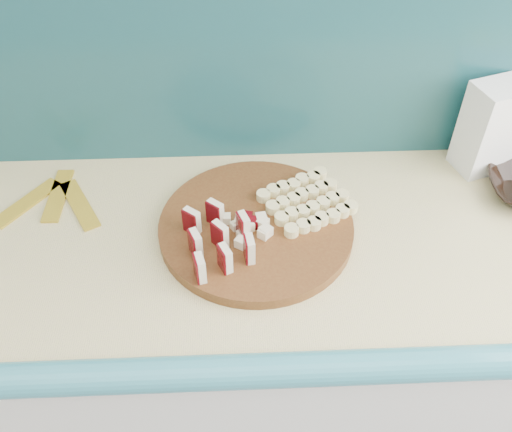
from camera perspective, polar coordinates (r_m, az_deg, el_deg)
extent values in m
cube|color=white|center=(1.54, -3.88, -14.46)|extent=(2.20, 0.60, 0.88)
cube|color=#DDD181|center=(1.18, -4.94, -3.00)|extent=(2.20, 0.60, 0.03)
cube|color=teal|center=(1.00, -5.28, -15.81)|extent=(2.20, 0.06, 0.03)
cube|color=teal|center=(1.24, -5.45, 15.40)|extent=(2.20, 0.02, 0.50)
cylinder|color=#49250F|center=(1.17, 0.00, -1.13)|extent=(0.53, 0.53, 0.02)
cube|color=beige|center=(1.05, -5.56, -5.18)|extent=(0.03, 0.04, 0.05)
cube|color=#4A050A|center=(1.05, -6.01, -5.35)|extent=(0.02, 0.03, 0.05)
cube|color=beige|center=(1.09, -5.99, -2.73)|extent=(0.03, 0.04, 0.05)
cube|color=#4A050A|center=(1.09, -6.42, -2.89)|extent=(0.02, 0.03, 0.05)
cube|color=beige|center=(1.14, -6.39, -0.46)|extent=(0.03, 0.04, 0.05)
cube|color=#4A050A|center=(1.13, -6.81, -0.61)|extent=(0.02, 0.03, 0.05)
cube|color=beige|center=(1.06, -3.04, -4.23)|extent=(0.03, 0.04, 0.05)
cube|color=#4A050A|center=(1.06, -3.48, -4.40)|extent=(0.02, 0.03, 0.05)
cube|color=beige|center=(1.10, -3.57, -1.85)|extent=(0.03, 0.04, 0.05)
cube|color=#4A050A|center=(1.10, -3.99, -2.00)|extent=(0.02, 0.03, 0.05)
cube|color=beige|center=(1.15, -4.06, 0.36)|extent=(0.03, 0.04, 0.05)
cube|color=#4A050A|center=(1.15, -4.47, 0.22)|extent=(0.02, 0.03, 0.05)
cube|color=beige|center=(1.08, -0.59, -3.30)|extent=(0.03, 0.04, 0.05)
cube|color=#4A050A|center=(1.07, -1.02, -3.46)|extent=(0.02, 0.03, 0.05)
cube|color=beige|center=(1.12, -1.21, -0.98)|extent=(0.03, 0.04, 0.05)
cube|color=#4A050A|center=(1.12, -1.62, -1.13)|extent=(0.02, 0.03, 0.05)
cube|color=beige|center=(1.15, -0.69, -0.61)|extent=(0.02, 0.02, 0.02)
cube|color=beige|center=(1.16, -0.55, -0.30)|extent=(0.02, 0.02, 0.02)
cube|color=#4A050A|center=(1.16, -0.75, 0.07)|extent=(0.02, 0.02, 0.02)
cube|color=beige|center=(1.16, -1.14, -0.38)|extent=(0.02, 0.02, 0.02)
cube|color=beige|center=(1.16, -1.55, -0.21)|extent=(0.02, 0.02, 0.02)
cube|color=beige|center=(1.16, -2.13, -0.25)|extent=(0.02, 0.02, 0.02)
cube|color=beige|center=(1.15, -1.67, -0.68)|extent=(0.02, 0.02, 0.02)
cube|color=beige|center=(1.14, -2.03, -0.93)|extent=(0.02, 0.02, 0.02)
cube|color=#4A050A|center=(1.14, -2.16, -1.38)|extent=(0.02, 0.02, 0.02)
cube|color=beige|center=(1.14, -1.39, -1.20)|extent=(0.02, 0.02, 0.02)
cube|color=beige|center=(1.13, -1.13, -1.54)|extent=(0.02, 0.02, 0.02)
cube|color=beige|center=(1.14, -0.91, -1.02)|extent=(0.02, 0.02, 0.02)
cube|color=beige|center=(1.14, -0.49, -1.15)|extent=(0.02, 0.02, 0.02)
cube|color=beige|center=(1.14, 0.06, -1.04)|extent=(0.02, 0.02, 0.02)
cube|color=#4A050A|center=(1.15, -0.55, -0.72)|extent=(0.02, 0.02, 0.02)
cylinder|color=#E1D389|center=(1.14, 3.62, -1.46)|extent=(0.03, 0.03, 0.02)
cylinder|color=#E1D389|center=(1.15, 4.66, -1.06)|extent=(0.03, 0.03, 0.02)
cylinder|color=#E1D389|center=(1.16, 5.68, -0.67)|extent=(0.03, 0.03, 0.02)
cylinder|color=#E1D389|center=(1.17, 6.68, -0.29)|extent=(0.03, 0.03, 0.02)
cylinder|color=#E1D389|center=(1.18, 7.66, 0.09)|extent=(0.03, 0.03, 0.02)
cylinder|color=#E1D389|center=(1.19, 8.63, 0.47)|extent=(0.03, 0.03, 0.02)
cylinder|color=#E1D389|center=(1.20, 9.57, 0.83)|extent=(0.03, 0.03, 0.02)
cylinder|color=#E1D389|center=(1.16, 2.64, -0.20)|extent=(0.03, 0.03, 0.02)
cylinder|color=#E1D389|center=(1.17, 3.66, 0.18)|extent=(0.03, 0.03, 0.02)
cylinder|color=#E1D389|center=(1.18, 4.67, 0.55)|extent=(0.03, 0.03, 0.02)
cylinder|color=#E1D389|center=(1.19, 5.66, 0.92)|extent=(0.03, 0.03, 0.02)
cylinder|color=#E1D389|center=(1.20, 6.63, 1.28)|extent=(0.03, 0.03, 0.02)
cylinder|color=#E1D389|center=(1.21, 7.59, 1.64)|extent=(0.03, 0.03, 0.02)
cylinder|color=#E1D389|center=(1.22, 8.53, 1.99)|extent=(0.03, 0.03, 0.02)
cylinder|color=#E1D389|center=(1.19, 1.70, 1.00)|extent=(0.03, 0.03, 0.02)
cylinder|color=#E1D389|center=(1.19, 2.70, 1.37)|extent=(0.03, 0.03, 0.02)
cylinder|color=#E1D389|center=(1.20, 3.70, 1.73)|extent=(0.03, 0.03, 0.02)
cylinder|color=#E1D389|center=(1.21, 4.68, 2.08)|extent=(0.03, 0.03, 0.02)
cylinder|color=#E1D389|center=(1.22, 5.64, 2.42)|extent=(0.03, 0.03, 0.02)
cylinder|color=#E1D389|center=(1.23, 6.59, 2.76)|extent=(0.03, 0.03, 0.02)
cylinder|color=#E1D389|center=(1.24, 7.52, 3.10)|extent=(0.03, 0.03, 0.02)
cylinder|color=#E1D389|center=(1.21, 0.79, 2.16)|extent=(0.03, 0.03, 0.02)
cylinder|color=#E1D389|center=(1.22, 1.79, 2.51)|extent=(0.03, 0.03, 0.02)
cylinder|color=#E1D389|center=(1.23, 2.77, 2.85)|extent=(0.03, 0.03, 0.02)
cylinder|color=#E1D389|center=(1.24, 3.73, 3.19)|extent=(0.03, 0.03, 0.02)
cylinder|color=#E1D389|center=(1.25, 4.68, 3.52)|extent=(0.03, 0.03, 0.02)
cylinder|color=#E1D389|center=(1.26, 5.62, 3.84)|extent=(0.03, 0.03, 0.02)
cylinder|color=#E1D389|center=(1.27, 6.54, 4.16)|extent=(0.03, 0.03, 0.02)
cube|color=white|center=(1.38, 22.54, 8.20)|extent=(0.15, 0.12, 0.21)
cube|color=gold|center=(1.33, -21.92, 1.25)|extent=(0.13, 0.16, 0.01)
cube|color=gold|center=(1.33, -19.18, 1.97)|extent=(0.04, 0.17, 0.01)
cube|color=gold|center=(1.29, -17.23, 1.12)|extent=(0.11, 0.16, 0.01)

